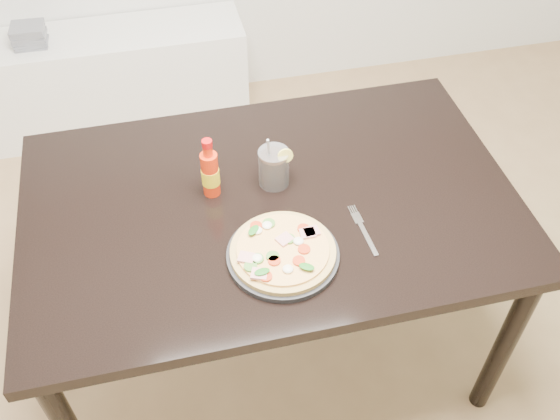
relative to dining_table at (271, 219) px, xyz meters
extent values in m
cube|color=black|center=(0.00, 0.00, 0.06)|extent=(1.40, 0.90, 0.04)
cylinder|color=black|center=(0.64, -0.39, -0.31)|extent=(0.06, 0.06, 0.71)
cylinder|color=black|center=(-0.64, 0.39, -0.31)|extent=(0.06, 0.06, 0.71)
cylinder|color=black|center=(0.64, 0.39, -0.31)|extent=(0.06, 0.06, 0.71)
cylinder|color=black|center=(-0.01, -0.21, 0.09)|extent=(0.29, 0.29, 0.02)
cylinder|color=tan|center=(-0.01, -0.21, 0.11)|extent=(0.27, 0.27, 0.01)
cylinder|color=tan|center=(-0.01, -0.21, 0.12)|extent=(0.24, 0.24, 0.01)
cube|color=#D88C87|center=(0.00, -0.19, 0.12)|extent=(0.05, 0.05, 0.01)
cube|color=#D88C87|center=(0.06, -0.18, 0.12)|extent=(0.04, 0.03, 0.01)
cube|color=#D88C87|center=(-0.11, -0.23, 0.12)|extent=(0.05, 0.05, 0.01)
cube|color=#D88C87|center=(-0.09, -0.28, 0.12)|extent=(0.05, 0.05, 0.01)
cube|color=#D88C87|center=(0.07, -0.18, 0.12)|extent=(0.04, 0.04, 0.01)
cylinder|color=red|center=(-0.07, -0.13, 0.12)|extent=(0.03, 0.03, 0.01)
cylinder|color=red|center=(0.05, -0.16, 0.12)|extent=(0.03, 0.03, 0.01)
cylinder|color=red|center=(0.04, -0.23, 0.12)|extent=(0.03, 0.03, 0.01)
cylinder|color=red|center=(0.01, -0.27, 0.12)|extent=(0.03, 0.03, 0.01)
cylinder|color=red|center=(-0.05, -0.25, 0.12)|extent=(0.03, 0.03, 0.01)
cylinder|color=red|center=(-0.08, -0.29, 0.12)|extent=(0.03, 0.03, 0.01)
cylinder|color=#46832B|center=(-0.03, -0.12, 0.12)|extent=(0.03, 0.03, 0.01)
cylinder|color=#46832B|center=(-0.09, -0.24, 0.12)|extent=(0.03, 0.03, 0.01)
cylinder|color=#46832B|center=(-0.05, -0.24, 0.12)|extent=(0.03, 0.03, 0.01)
cylinder|color=#46832B|center=(0.01, -0.19, 0.12)|extent=(0.03, 0.03, 0.01)
cylinder|color=#46832B|center=(-0.11, -0.26, 0.12)|extent=(0.03, 0.03, 0.01)
ellipsoid|color=#EEEACD|center=(-0.09, -0.23, 0.12)|extent=(0.03, 0.03, 0.01)
ellipsoid|color=#EEEACD|center=(-0.07, -0.14, 0.12)|extent=(0.03, 0.03, 0.01)
ellipsoid|color=#EEEACD|center=(-0.04, -0.13, 0.12)|extent=(0.03, 0.03, 0.01)
ellipsoid|color=#EEEACD|center=(-0.02, -0.29, 0.12)|extent=(0.03, 0.03, 0.01)
ellipsoid|color=#EEEACD|center=(0.03, -0.20, 0.12)|extent=(0.03, 0.03, 0.01)
ellipsoid|color=#1D6D19|center=(0.03, -0.29, 0.13)|extent=(0.05, 0.04, 0.00)
ellipsoid|color=#1D6D19|center=(-0.08, -0.14, 0.13)|extent=(0.04, 0.04, 0.00)
ellipsoid|color=#1D6D19|center=(-0.08, -0.28, 0.13)|extent=(0.04, 0.03, 0.00)
cylinder|color=red|center=(-0.16, 0.07, 0.15)|extent=(0.06, 0.06, 0.14)
cylinder|color=yellow|center=(-0.16, 0.07, 0.15)|extent=(0.05, 0.05, 0.05)
cylinder|color=red|center=(-0.16, 0.07, 0.24)|extent=(0.03, 0.03, 0.03)
cylinder|color=red|center=(-0.16, 0.07, 0.27)|extent=(0.03, 0.03, 0.02)
cylinder|color=black|center=(0.03, 0.07, 0.13)|extent=(0.08, 0.08, 0.10)
cylinder|color=silver|center=(0.03, 0.07, 0.14)|extent=(0.09, 0.09, 0.12)
cylinder|color=#F2E059|center=(0.05, 0.05, 0.20)|extent=(0.04, 0.01, 0.04)
cylinder|color=#B2B2B7|center=(0.02, 0.08, 0.17)|extent=(0.03, 0.06, 0.17)
cube|color=silver|center=(0.22, -0.21, 0.09)|extent=(0.02, 0.12, 0.00)
cube|color=silver|center=(0.22, -0.13, 0.09)|extent=(0.03, 0.04, 0.00)
cube|color=silver|center=(0.21, -0.10, 0.09)|extent=(0.01, 0.03, 0.00)
cube|color=silver|center=(0.21, -0.10, 0.09)|extent=(0.01, 0.03, 0.00)
cube|color=silver|center=(0.22, -0.09, 0.09)|extent=(0.01, 0.03, 0.00)
cube|color=silver|center=(0.22, -0.09, 0.09)|extent=(0.01, 0.03, 0.00)
cube|color=white|center=(-0.53, 1.45, -0.42)|extent=(1.40, 0.34, 0.50)
cube|color=slate|center=(-0.78, 1.43, -0.16)|extent=(0.14, 0.12, 0.01)
cube|color=slate|center=(-0.78, 1.43, -0.15)|extent=(0.14, 0.12, 0.01)
cube|color=slate|center=(-0.78, 1.43, -0.14)|extent=(0.14, 0.12, 0.01)
cube|color=slate|center=(-0.78, 1.43, -0.13)|extent=(0.14, 0.12, 0.01)
cube|color=slate|center=(-0.78, 1.43, -0.12)|extent=(0.14, 0.12, 0.01)
cube|color=slate|center=(-0.78, 1.43, -0.11)|extent=(0.14, 0.12, 0.01)
cube|color=slate|center=(-0.78, 1.43, -0.10)|extent=(0.14, 0.12, 0.01)
cube|color=slate|center=(-0.78, 1.43, -0.09)|extent=(0.14, 0.12, 0.01)
cube|color=slate|center=(-0.78, 1.43, -0.08)|extent=(0.14, 0.12, 0.01)
camera|label=1|loc=(-0.25, -1.21, 1.35)|focal=40.00mm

